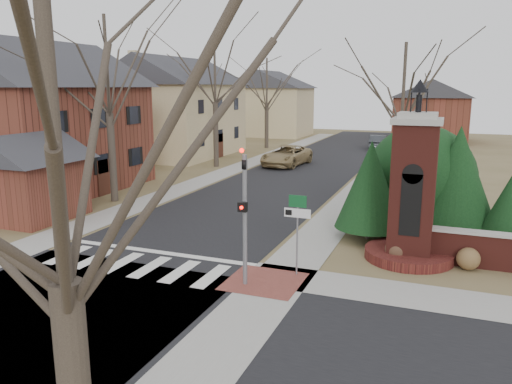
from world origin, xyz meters
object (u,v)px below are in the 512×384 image
at_px(sign_post, 297,219).
at_px(distant_car, 378,142).
at_px(traffic_signal_pole, 244,206).
at_px(brick_gate_monument, 412,202).
at_px(pickup_truck, 287,156).

relative_size(sign_post, distant_car, 0.63).
xyz_separation_m(traffic_signal_pole, brick_gate_monument, (4.70, 4.42, -0.42)).
height_order(traffic_signal_pole, brick_gate_monument, brick_gate_monument).
relative_size(traffic_signal_pole, distant_car, 1.02).
bearing_deg(pickup_truck, traffic_signal_pole, -70.40).
distance_m(sign_post, pickup_truck, 23.83).
height_order(sign_post, brick_gate_monument, brick_gate_monument).
distance_m(brick_gate_monument, pickup_truck, 22.47).
height_order(sign_post, pickup_truck, sign_post).
bearing_deg(pickup_truck, sign_post, -66.53).
bearing_deg(distant_car, brick_gate_monument, 94.86).
xyz_separation_m(pickup_truck, distant_car, (5.39, 13.33, -0.07)).
bearing_deg(brick_gate_monument, traffic_signal_pole, -136.76).
height_order(brick_gate_monument, pickup_truck, brick_gate_monument).
distance_m(brick_gate_monument, distant_car, 33.39).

